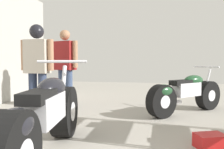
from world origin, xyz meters
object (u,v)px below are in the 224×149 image
object	(u,v)px
mechanic_with_helmet	(37,62)
motorcycle_maroon_cruiser	(44,120)
motorcycle_black_naked	(185,94)
red_toolbox	(210,141)
mechanic_in_blue	(65,64)

from	to	relation	value
mechanic_with_helmet	motorcycle_maroon_cruiser	bearing A→B (deg)	-59.29
motorcycle_black_naked	mechanic_with_helmet	distance (m)	2.89
mechanic_with_helmet	red_toolbox	distance (m)	3.16
mechanic_with_helmet	red_toolbox	world-z (taller)	mechanic_with_helmet
motorcycle_maroon_cruiser	mechanic_with_helmet	distance (m)	2.19
mechanic_in_blue	mechanic_with_helmet	bearing A→B (deg)	-98.22
motorcycle_black_naked	red_toolbox	size ratio (longest dim) A/B	4.52
motorcycle_maroon_cruiser	motorcycle_black_naked	xyz separation A→B (m)	(1.63, 2.60, -0.04)
motorcycle_maroon_cruiser	mechanic_with_helmet	bearing A→B (deg)	120.71
motorcycle_black_naked	red_toolbox	bearing A→B (deg)	-86.49
motorcycle_black_naked	mechanic_in_blue	xyz separation A→B (m)	(-2.57, 0.18, 0.58)
motorcycle_maroon_cruiser	mechanic_in_blue	size ratio (longest dim) A/B	1.30
motorcycle_maroon_cruiser	motorcycle_black_naked	size ratio (longest dim) A/B	1.45
mechanic_with_helmet	red_toolbox	xyz separation A→B (m)	(2.82, -1.08, -0.93)
motorcycle_black_naked	motorcycle_maroon_cruiser	bearing A→B (deg)	-122.17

